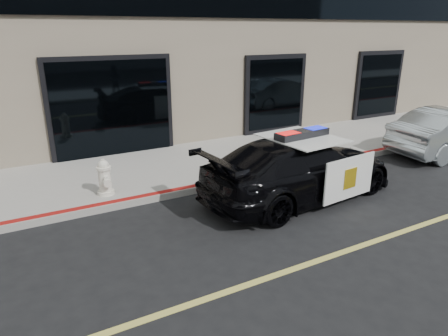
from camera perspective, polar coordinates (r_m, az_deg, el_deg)
ground at (r=6.51m, az=10.23°, el=-13.93°), size 120.00×120.00×0.00m
sidewalk_n at (r=10.63m, az=-7.57°, el=0.10°), size 60.00×3.50×0.15m
police_car at (r=8.81m, az=10.81°, el=0.02°), size 2.77×5.00×1.52m
fire_hydrant at (r=8.89m, az=-16.67°, el=-1.39°), size 0.36×0.50×0.79m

